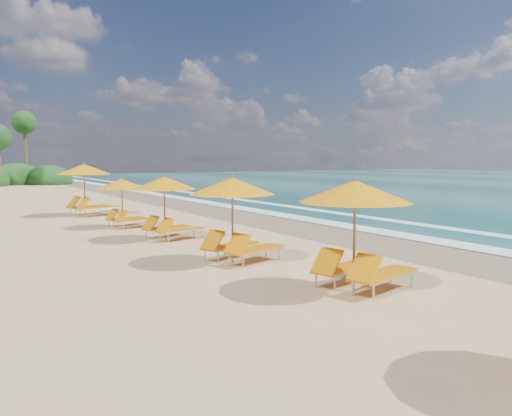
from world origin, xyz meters
name	(u,v)px	position (x,y,z in m)	size (l,w,h in m)	color
ground	(256,244)	(0.00, 0.00, 0.00)	(160.00, 160.00, 0.00)	tan
wet_sand	(347,234)	(4.00, 0.00, 0.01)	(4.00, 160.00, 0.01)	olive
surf_foam	(397,228)	(6.70, 0.00, 0.03)	(4.00, 160.00, 0.01)	white
station_1	(359,227)	(-1.18, -6.13, 1.37)	(3.00, 2.89, 2.44)	olive
station_2	(237,213)	(-1.96, -2.19, 1.34)	(3.03, 2.95, 2.39)	olive
station_3	(169,203)	(-2.08, 2.46, 1.27)	(2.79, 2.69, 2.27)	olive
station_4	(126,199)	(-2.43, 6.28, 1.15)	(2.48, 2.37, 2.06)	olive
station_5	(88,186)	(-2.68, 11.49, 1.48)	(3.25, 3.13, 2.64)	olive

